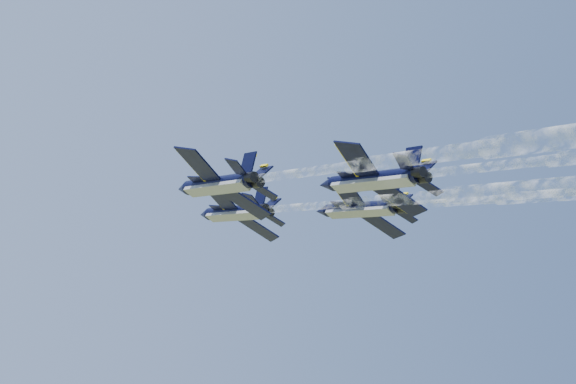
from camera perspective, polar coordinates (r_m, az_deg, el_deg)
name	(u,v)px	position (r m, az deg, el deg)	size (l,w,h in m)	color
jet_lead	(234,213)	(103.62, -3.86, -1.48)	(11.42, 17.01, 6.46)	black
jet_left	(217,185)	(86.53, -5.08, 0.52)	(11.42, 17.01, 6.46)	black
jet_right	(359,209)	(101.19, 5.08, -1.22)	(11.42, 17.01, 6.46)	black
jet_slot	(371,180)	(84.41, 5.95, 0.84)	(11.42, 17.01, 6.46)	black
smoke_trail_lead	(544,137)	(70.80, 17.73, 3.74)	(13.89, 59.38, 2.85)	white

